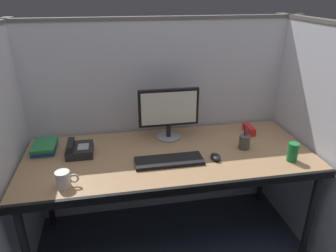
{
  "coord_description": "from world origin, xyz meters",
  "views": [
    {
      "loc": [
        -0.34,
        -1.49,
        1.75
      ],
      "look_at": [
        0.0,
        0.35,
        0.92
      ],
      "focal_mm": 33.28,
      "sensor_mm": 36.0,
      "label": 1
    }
  ],
  "objects_px": {
    "desk_phone": "(79,150)",
    "pen_cup": "(244,142)",
    "coffee_mug": "(64,179)",
    "desk": "(170,161)",
    "book_stack": "(45,147)",
    "computer_mouse": "(216,157)",
    "keyboard_main": "(169,161)",
    "soda_can": "(293,152)",
    "monitor_center": "(169,111)",
    "red_stapler": "(249,129)"
  },
  "relations": [
    {
      "from": "monitor_center",
      "to": "pen_cup",
      "type": "distance_m",
      "value": 0.57
    },
    {
      "from": "desk_phone",
      "to": "book_stack",
      "type": "bearing_deg",
      "value": 158.05
    },
    {
      "from": "computer_mouse",
      "to": "coffee_mug",
      "type": "relative_size",
      "value": 0.76
    },
    {
      "from": "monitor_center",
      "to": "computer_mouse",
      "type": "xyz_separation_m",
      "value": [
        0.24,
        -0.36,
        -0.2
      ]
    },
    {
      "from": "desk",
      "to": "coffee_mug",
      "type": "bearing_deg",
      "value": -158.7
    },
    {
      "from": "monitor_center",
      "to": "book_stack",
      "type": "bearing_deg",
      "value": -177.64
    },
    {
      "from": "monitor_center",
      "to": "coffee_mug",
      "type": "bearing_deg",
      "value": -143.85
    },
    {
      "from": "monitor_center",
      "to": "computer_mouse",
      "type": "distance_m",
      "value": 0.48
    },
    {
      "from": "desk",
      "to": "coffee_mug",
      "type": "xyz_separation_m",
      "value": [
        -0.64,
        -0.25,
        0.1
      ]
    },
    {
      "from": "computer_mouse",
      "to": "pen_cup",
      "type": "bearing_deg",
      "value": 24.27
    },
    {
      "from": "desk",
      "to": "book_stack",
      "type": "distance_m",
      "value": 0.85
    },
    {
      "from": "soda_can",
      "to": "book_stack",
      "type": "distance_m",
      "value": 1.63
    },
    {
      "from": "desk",
      "to": "keyboard_main",
      "type": "height_order",
      "value": "keyboard_main"
    },
    {
      "from": "soda_can",
      "to": "red_stapler",
      "type": "xyz_separation_m",
      "value": [
        -0.09,
        0.45,
        -0.03
      ]
    },
    {
      "from": "keyboard_main",
      "to": "computer_mouse",
      "type": "distance_m",
      "value": 0.3
    },
    {
      "from": "soda_can",
      "to": "book_stack",
      "type": "xyz_separation_m",
      "value": [
        -1.57,
        0.43,
        -0.03
      ]
    },
    {
      "from": "desk_phone",
      "to": "monitor_center",
      "type": "bearing_deg",
      "value": 11.62
    },
    {
      "from": "desk",
      "to": "computer_mouse",
      "type": "height_order",
      "value": "computer_mouse"
    },
    {
      "from": "desk",
      "to": "keyboard_main",
      "type": "relative_size",
      "value": 4.42
    },
    {
      "from": "keyboard_main",
      "to": "soda_can",
      "type": "xyz_separation_m",
      "value": [
        0.77,
        -0.12,
        0.05
      ]
    },
    {
      "from": "desk_phone",
      "to": "coffee_mug",
      "type": "height_order",
      "value": "coffee_mug"
    },
    {
      "from": "book_stack",
      "to": "pen_cup",
      "type": "xyz_separation_m",
      "value": [
        1.34,
        -0.22,
        0.02
      ]
    },
    {
      "from": "red_stapler",
      "to": "coffee_mug",
      "type": "height_order",
      "value": "coffee_mug"
    },
    {
      "from": "monitor_center",
      "to": "computer_mouse",
      "type": "height_order",
      "value": "monitor_center"
    },
    {
      "from": "desk",
      "to": "red_stapler",
      "type": "relative_size",
      "value": 12.67
    },
    {
      "from": "red_stapler",
      "to": "pen_cup",
      "type": "distance_m",
      "value": 0.27
    },
    {
      "from": "computer_mouse",
      "to": "red_stapler",
      "type": "bearing_deg",
      "value": 42.06
    },
    {
      "from": "monitor_center",
      "to": "desk_phone",
      "type": "height_order",
      "value": "monitor_center"
    },
    {
      "from": "book_stack",
      "to": "computer_mouse",
      "type": "bearing_deg",
      "value": -16.49
    },
    {
      "from": "soda_can",
      "to": "book_stack",
      "type": "relative_size",
      "value": 0.55
    },
    {
      "from": "red_stapler",
      "to": "book_stack",
      "type": "relative_size",
      "value": 0.68
    },
    {
      "from": "desk_phone",
      "to": "pen_cup",
      "type": "xyz_separation_m",
      "value": [
        1.11,
        -0.12,
        0.02
      ]
    },
    {
      "from": "desk",
      "to": "book_stack",
      "type": "xyz_separation_m",
      "value": [
        -0.82,
        0.21,
        0.08
      ]
    },
    {
      "from": "coffee_mug",
      "to": "desk",
      "type": "bearing_deg",
      "value": 21.3
    },
    {
      "from": "soda_can",
      "to": "red_stapler",
      "type": "height_order",
      "value": "soda_can"
    },
    {
      "from": "pen_cup",
      "to": "coffee_mug",
      "type": "bearing_deg",
      "value": -168.09
    },
    {
      "from": "soda_can",
      "to": "coffee_mug",
      "type": "bearing_deg",
      "value": -178.7
    },
    {
      "from": "soda_can",
      "to": "red_stapler",
      "type": "bearing_deg",
      "value": 101.77
    },
    {
      "from": "keyboard_main",
      "to": "desk",
      "type": "bearing_deg",
      "value": 76.72
    },
    {
      "from": "book_stack",
      "to": "coffee_mug",
      "type": "relative_size",
      "value": 1.76
    },
    {
      "from": "keyboard_main",
      "to": "coffee_mug",
      "type": "relative_size",
      "value": 3.41
    },
    {
      "from": "monitor_center",
      "to": "book_stack",
      "type": "xyz_separation_m",
      "value": [
        -0.86,
        -0.04,
        -0.19
      ]
    },
    {
      "from": "keyboard_main",
      "to": "computer_mouse",
      "type": "bearing_deg",
      "value": -2.99
    },
    {
      "from": "book_stack",
      "to": "coffee_mug",
      "type": "xyz_separation_m",
      "value": [
        0.18,
        -0.46,
        0.02
      ]
    },
    {
      "from": "soda_can",
      "to": "book_stack",
      "type": "bearing_deg",
      "value": 164.69
    },
    {
      "from": "desk",
      "to": "desk_phone",
      "type": "bearing_deg",
      "value": 168.66
    },
    {
      "from": "red_stapler",
      "to": "book_stack",
      "type": "height_order",
      "value": "same"
    },
    {
      "from": "monitor_center",
      "to": "book_stack",
      "type": "distance_m",
      "value": 0.88
    },
    {
      "from": "desk_phone",
      "to": "pen_cup",
      "type": "distance_m",
      "value": 1.11
    },
    {
      "from": "soda_can",
      "to": "pen_cup",
      "type": "distance_m",
      "value": 0.32
    }
  ]
}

